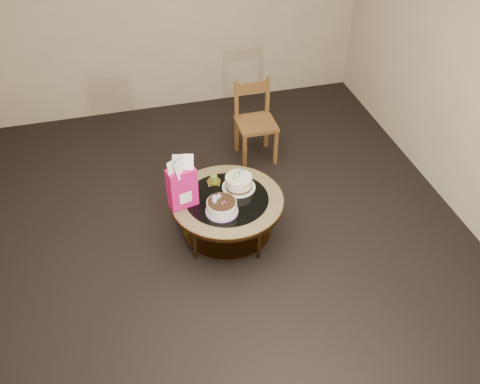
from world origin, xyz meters
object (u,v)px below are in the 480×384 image
object	(u,v)px
coffee_table	(227,205)
cream_cake	(239,183)
dining_chair	(255,121)
decorated_cake	(222,207)
gift_bag	(182,183)

from	to	relation	value
coffee_table	cream_cake	bearing A→B (deg)	40.84
cream_cake	dining_chair	world-z (taller)	dining_chair
decorated_cake	dining_chair	xyz separation A→B (m)	(0.69, 1.34, -0.07)
decorated_cake	cream_cake	size ratio (longest dim) A/B	0.93
cream_cake	gift_bag	world-z (taller)	gift_bag
decorated_cake	dining_chair	size ratio (longest dim) A/B	0.32
decorated_cake	cream_cake	xyz separation A→B (m)	(0.23, 0.28, 0.01)
cream_cake	gift_bag	bearing A→B (deg)	167.91
decorated_cake	gift_bag	distance (m)	0.40
coffee_table	decorated_cake	bearing A→B (deg)	-118.69
coffee_table	dining_chair	distance (m)	1.33
gift_bag	decorated_cake	bearing A→B (deg)	-45.01
coffee_table	cream_cake	xyz separation A→B (m)	(0.14, 0.12, 0.14)
gift_bag	dining_chair	world-z (taller)	gift_bag
cream_cake	dining_chair	bearing A→B (deg)	44.36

